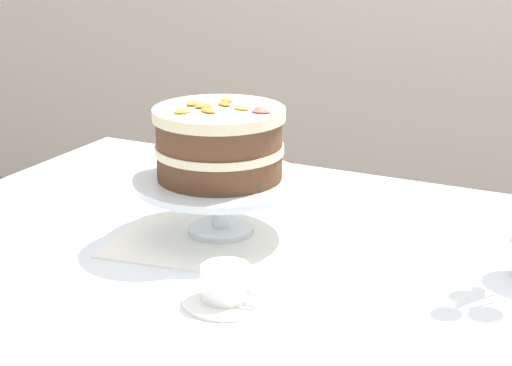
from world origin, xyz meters
TOP-DOWN VIEW (x-y plane):
  - dining_table at (0.00, -0.03)m, footprint 1.40×1.00m
  - linen_napkin at (-0.16, 0.08)m, footprint 0.36×0.36m
  - cake_stand at (-0.16, 0.08)m, footprint 0.29×0.29m
  - layer_cake at (-0.16, 0.08)m, footprint 0.22×0.22m
  - teacup at (-0.03, -0.14)m, footprint 0.12×0.12m

SIDE VIEW (x-z plane):
  - dining_table at x=0.00m, z-range 0.28..1.02m
  - linen_napkin at x=-0.16m, z-range 0.74..0.74m
  - teacup at x=-0.03m, z-range 0.74..0.79m
  - cake_stand at x=-0.16m, z-range 0.77..0.87m
  - layer_cake at x=-0.16m, z-range 0.84..0.96m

